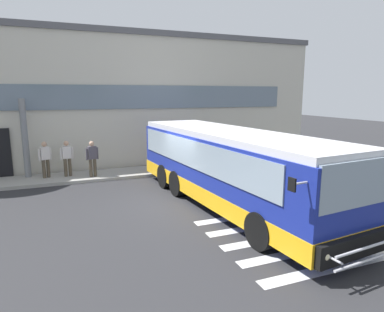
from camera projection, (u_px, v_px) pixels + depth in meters
ground_plane at (177, 201)px, 12.48m from camera, size 80.00×90.00×0.02m
bay_paint_stripes at (291, 236)px, 9.35m from camera, size 4.40×3.96×0.01m
terminal_building at (111, 99)px, 22.21m from camera, size 22.90×13.80×7.22m
boarding_curb at (146, 171)px, 16.86m from camera, size 25.10×2.00×0.15m
entry_support_column at (25, 138)px, 15.11m from camera, size 0.28×0.28×3.60m
bus_main_foreground at (229, 169)px, 11.68m from camera, size 3.57×10.83×2.70m
passenger_near_column at (45, 158)px, 15.12m from camera, size 0.55×0.35×1.68m
passenger_by_doorway at (67, 157)px, 15.39m from camera, size 0.59×0.26×1.68m
passenger_at_curb_edge at (92, 157)px, 15.29m from camera, size 0.57×0.31×1.68m
safety_bollard_yellow at (188, 166)px, 16.35m from camera, size 0.18×0.18×0.90m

